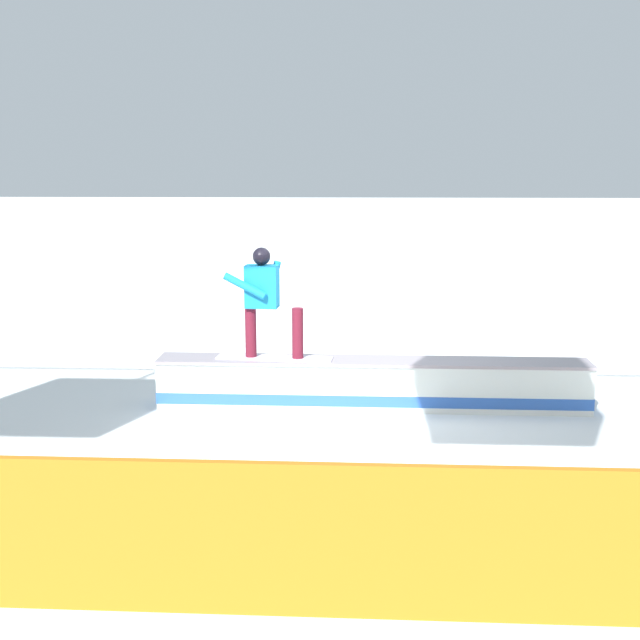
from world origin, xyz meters
TOP-DOWN VIEW (x-y plane):
  - ground_plane at (0.00, 0.00)m, footprint 120.00×120.00m
  - grind_box at (0.00, 0.00)m, footprint 5.42×0.58m
  - snowboarder at (1.34, -0.03)m, footprint 1.48×0.43m
  - safety_fence at (0.00, 4.64)m, footprint 13.86×0.25m

SIDE VIEW (x-z plane):
  - ground_plane at x=0.00m, z-range 0.00..0.00m
  - grind_box at x=0.00m, z-range -0.03..0.60m
  - safety_fence at x=0.00m, z-range 0.00..1.10m
  - snowboarder at x=1.34m, z-range 0.69..2.08m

